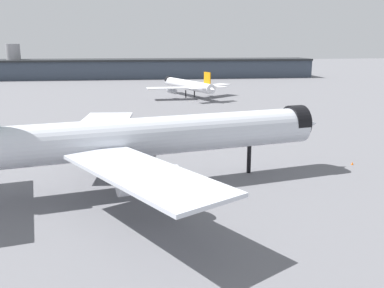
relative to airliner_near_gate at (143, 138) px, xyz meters
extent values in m
plane|color=slate|center=(3.06, -0.06, -7.90)|extent=(900.00, 900.00, 0.00)
cylinder|color=silver|center=(0.44, 0.05, 0.14)|extent=(58.60, 12.90, 6.18)
cone|color=silver|center=(29.38, 3.43, 0.14)|extent=(7.46, 6.81, 6.06)
cylinder|color=black|center=(28.16, 3.29, 0.60)|extent=(3.49, 6.53, 6.24)
cube|color=silver|center=(-5.90, 15.63, -0.63)|extent=(14.30, 27.55, 0.49)
cylinder|color=#B7BAC1|center=(-4.15, 12.66, -2.67)|extent=(8.50, 4.32, 3.40)
cube|color=silver|center=(-2.14, -16.56, -0.63)|extent=(19.41, 27.72, 0.49)
cylinder|color=#B7BAC1|center=(-1.12, -13.28, -2.67)|extent=(8.50, 4.32, 3.40)
cylinder|color=black|center=(18.97, 2.21, -5.42)|extent=(0.74, 0.74, 4.95)
cylinder|color=black|center=(-2.83, 2.94, -5.42)|extent=(0.74, 0.74, 4.95)
cylinder|color=black|center=(-2.08, -3.51, -5.42)|extent=(0.74, 0.74, 4.95)
cylinder|color=white|center=(32.61, 107.43, -2.81)|extent=(13.31, 37.80, 3.91)
cone|color=white|center=(27.85, 125.84, -2.81)|extent=(4.79, 5.13, 3.83)
cone|color=white|center=(37.38, 89.02, -2.81)|extent=(4.87, 5.85, 3.72)
cylinder|color=black|center=(28.05, 125.08, -2.52)|extent=(4.27, 2.69, 3.95)
cube|color=white|center=(23.17, 101.97, -3.30)|extent=(17.45, 7.12, 0.31)
cylinder|color=#B7BAC1|center=(24.93, 103.37, -4.59)|extent=(3.42, 5.69, 2.15)
cube|color=white|center=(43.53, 107.23, -3.30)|extent=(17.70, 14.33, 0.31)
cylinder|color=#B7BAC1|center=(41.31, 107.60, -4.59)|extent=(3.42, 5.69, 2.15)
cube|color=orange|center=(36.61, 91.97, 0.32)|extent=(1.52, 4.52, 6.26)
cube|color=white|center=(32.54, 90.13, -2.42)|extent=(7.48, 5.03, 0.23)
cube|color=white|center=(41.06, 92.33, -2.42)|extent=(7.48, 5.03, 0.23)
cylinder|color=black|center=(29.57, 119.21, -6.33)|extent=(0.47, 0.47, 3.13)
cylinder|color=black|center=(31.10, 105.08, -6.33)|extent=(0.47, 0.47, 3.13)
cylinder|color=black|center=(35.08, 106.11, -6.33)|extent=(0.47, 0.47, 3.13)
cube|color=#3D4756|center=(29.57, 206.65, -2.53)|extent=(210.85, 46.02, 10.74)
cube|color=#232628|center=(29.57, 206.65, 3.44)|extent=(211.11, 48.31, 1.20)
cylinder|color=#939399|center=(-51.20, 215.62, 2.78)|extent=(8.28, 8.28, 21.36)
cone|color=#F2600C|center=(39.94, 2.19, -7.62)|extent=(0.45, 0.45, 0.56)
cone|color=#F2600C|center=(24.58, 31.10, -7.58)|extent=(0.50, 0.50, 0.63)
camera|label=1|loc=(-8.01, -65.39, 14.92)|focal=39.55mm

